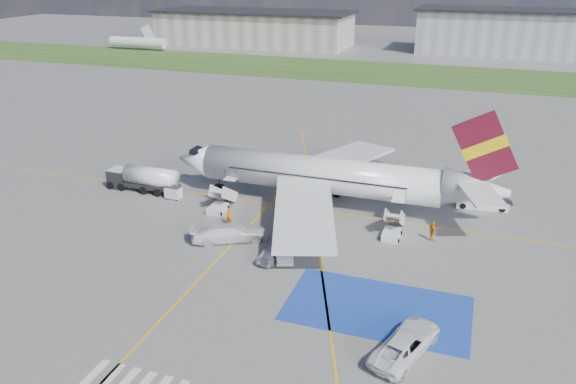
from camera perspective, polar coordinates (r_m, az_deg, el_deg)
name	(u,v)px	position (r m, az deg, el deg)	size (l,w,h in m)	color
ground	(274,263)	(50.16, -1.42, -7.20)	(400.00, 400.00, 0.00)	#60605E
grass_strip	(414,74)	(138.90, 12.68, 11.59)	(400.00, 30.00, 0.01)	#2D4C1E
taxiway_line_main	(313,210)	(60.32, 2.56, -1.86)	(120.00, 0.20, 0.01)	gold
taxiway_line_cross	(166,314)	(44.48, -12.25, -12.01)	(0.20, 60.00, 0.01)	gold
taxiway_line_diag	(313,210)	(60.32, 2.56, -1.86)	(0.20, 60.00, 0.01)	gold
staging_box	(377,308)	(44.68, 9.08, -11.57)	(14.00, 8.00, 0.01)	#193B9B
terminal_west	(254,28)	(185.81, -3.42, 16.25)	(60.00, 22.00, 10.00)	gray
terminal_centre	(505,33)	(176.86, 21.21, 14.86)	(48.00, 18.00, 12.00)	gray
airliner	(332,176)	(60.44, 4.53, 1.62)	(36.81, 32.95, 11.92)	silver
airstairs_fwd	(219,205)	(60.45, -7.00, -1.32)	(1.90, 5.20, 3.60)	silver
airstairs_aft	(392,230)	(55.45, 10.54, -3.82)	(1.90, 5.20, 3.60)	silver
fuel_tanker	(143,180)	(67.16, -14.48, 1.15)	(8.71, 2.62, 2.95)	black
gpu_cart	(174,193)	(64.26, -11.55, -0.11)	(1.83, 1.24, 1.47)	silver
belt_loader	(482,204)	(64.35, 19.13, -1.13)	(5.92, 2.65, 1.73)	silver
car_silver_a	(273,252)	(50.39, -1.50, -6.16)	(1.61, 3.99, 1.36)	silver
car_silver_b	(285,251)	(50.63, -0.32, -5.98)	(1.48, 4.23, 1.40)	#B0B3B7
van_white_a	(406,340)	(40.08, 11.92, -14.51)	(2.48, 5.38, 2.02)	white
van_white_b	(230,230)	(53.73, -5.90, -3.88)	(2.26, 5.55, 2.17)	silver
crew_fwd	(229,217)	(56.96, -5.98, -2.51)	(0.66, 0.43, 1.80)	orange
crew_nose	(212,193)	(62.85, -7.75, -0.07)	(0.94, 0.73, 1.93)	orange
crew_aft	(432,231)	(55.23, 14.46, -3.88)	(1.15, 0.48, 1.96)	orange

